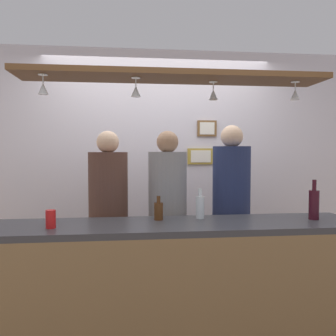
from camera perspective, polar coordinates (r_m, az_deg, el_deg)
The scene contains 17 objects.
ground_plane at distance 3.16m, azimuth 0.22°, elevation -25.01°, with size 8.00×8.00×0.00m, color olive.
back_wall at distance 3.89m, azimuth -1.63°, elevation 0.24°, with size 4.40×0.06×2.60m, color silver.
bar_counter at distance 2.44m, azimuth 1.64°, elevation -16.84°, with size 2.70×0.55×0.96m.
overhead_glass_rack at distance 2.55m, azimuth 1.03°, elevation 14.88°, with size 2.20×0.36×0.04m, color brown.
hanging_wineglass_far_left at distance 2.51m, azimuth -19.95°, elevation 12.32°, with size 0.07×0.07×0.13m.
hanging_wineglass_left at distance 2.48m, azimuth -5.34°, elevation 12.62°, with size 0.07×0.07×0.13m.
hanging_wineglass_center_left at distance 2.63m, azimuth 7.49°, elevation 12.03°, with size 0.07×0.07×0.13m.
hanging_wineglass_center at distance 2.77m, azimuth 20.27°, elevation 11.41°, with size 0.07×0.07×0.13m.
person_left_brown_shirt at distance 3.07m, azimuth -9.84°, elevation -6.23°, with size 0.34×0.34×1.65m.
person_middle_grey_shirt at distance 3.08m, azimuth -0.08°, elevation -6.12°, with size 0.34×0.34×1.65m.
person_right_navy_shirt at distance 3.20m, azimuth 10.41°, elevation -5.20°, with size 0.34×0.34×1.71m.
bottle_beer_brown_stubby at distance 2.59m, azimuth -1.57°, elevation -7.04°, with size 0.07×0.07×0.18m.
bottle_wine_dark_red at distance 2.83m, azimuth 22.98°, elevation -5.47°, with size 0.08×0.08×0.30m.
bottle_soda_clear at distance 2.66m, azimuth 5.31°, elevation -6.34°, with size 0.06×0.06×0.23m.
drink_can at distance 2.45m, azimuth -18.82°, elevation -8.00°, with size 0.07×0.07×0.12m, color red.
picture_frame_upper_small at distance 3.94m, azimuth 6.46°, elevation 6.52°, with size 0.22×0.02×0.18m.
picture_frame_lower_pair at distance 3.91m, azimuth 5.42°, elevation 1.94°, with size 0.30×0.02×0.18m.
Camera 1 is at (-0.32, -2.78, 1.47)m, focal length 36.88 mm.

